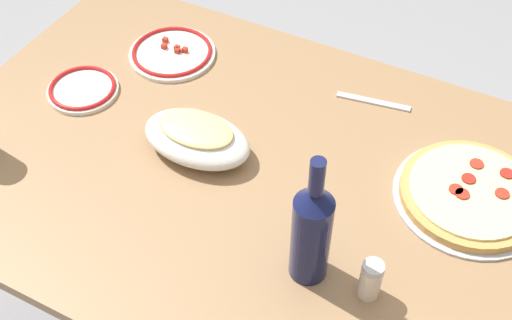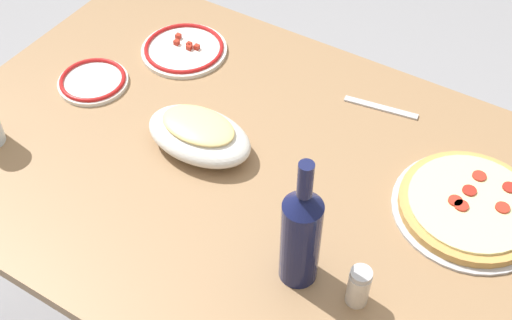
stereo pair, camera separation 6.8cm
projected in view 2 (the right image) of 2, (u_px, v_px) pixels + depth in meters
name	position (u px, v px, depth m)	size (l,w,h in m)	color
dining_table	(256.00, 202.00, 1.46)	(1.41, 0.91, 0.70)	#93704C
pepperoni_pizza	(470.00, 206.00, 1.30)	(0.30, 0.30, 0.03)	#B7B7BC
baked_pasta_dish	(199.00, 134.00, 1.40)	(0.24, 0.15, 0.08)	white
wine_bottle	(301.00, 234.00, 1.13)	(0.07, 0.07, 0.29)	#141942
side_plate_near	(184.00, 49.00, 1.64)	(0.21, 0.21, 0.02)	white
side_plate_far	(93.00, 81.00, 1.56)	(0.16, 0.16, 0.02)	white
spice_shaker	(359.00, 287.00, 1.14)	(0.04, 0.04, 0.09)	silver
fork_left	(381.00, 108.00, 1.51)	(0.17, 0.02, 0.01)	#B7B7BC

